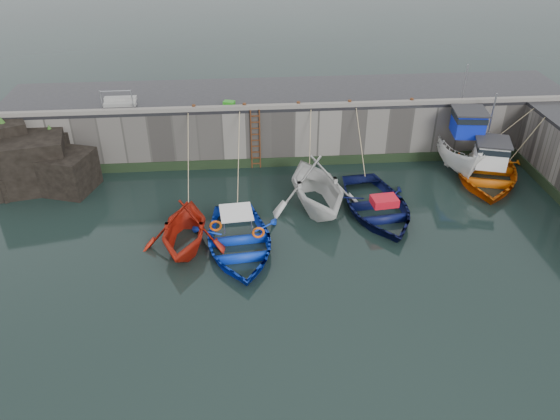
{
  "coord_description": "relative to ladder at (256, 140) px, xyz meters",
  "views": [
    {
      "loc": [
        -2.83,
        -15.57,
        13.23
      ],
      "look_at": [
        -1.26,
        3.69,
        1.2
      ],
      "focal_mm": 35.0,
      "sensor_mm": 36.0,
      "label": 1
    }
  ],
  "objects": [
    {
      "name": "boat_near_blacktrim_rope",
      "position": [
        2.59,
        -0.76,
        -1.59
      ],
      "size": [
        0.04,
        3.1,
        3.1
      ],
      "primitive_type": null,
      "color": "tan",
      "rests_on": "ground"
    },
    {
      "name": "boat_near_blacktrim",
      "position": [
        2.59,
        -4.1,
        -1.59
      ],
      "size": [
        5.33,
        5.92,
        2.76
      ],
      "primitive_type": "imported",
      "rotation": [
        0.0,
        0.0,
        0.17
      ],
      "color": "silver",
      "rests_on": "ground"
    },
    {
      "name": "boat_near_navy_rope",
      "position": [
        5.26,
        -1.13,
        -1.59
      ],
      "size": [
        0.04,
        3.56,
        3.1
      ],
      "primitive_type": null,
      "color": "tan",
      "rests_on": "ground"
    },
    {
      "name": "kerb_back",
      "position": [
        2.0,
        0.24,
        1.67
      ],
      "size": [
        30.0,
        0.3,
        0.2
      ],
      "primitive_type": "cube",
      "color": "slate",
      "rests_on": "road_back"
    },
    {
      "name": "algae_back",
      "position": [
        2.0,
        0.05,
        -1.34
      ],
      "size": [
        30.0,
        0.08,
        0.5
      ],
      "primitive_type": "cube",
      "color": "black",
      "rests_on": "ground"
    },
    {
      "name": "bollard_b",
      "position": [
        -0.5,
        0.34,
        1.71
      ],
      "size": [
        0.18,
        0.18,
        0.28
      ],
      "primitive_type": "cylinder",
      "color": "#3F1E0F",
      "rests_on": "road_back"
    },
    {
      "name": "bollard_e",
      "position": [
        8.0,
        0.34,
        1.71
      ],
      "size": [
        0.18,
        0.18,
        0.28
      ],
      "primitive_type": "cylinder",
      "color": "#3F1E0F",
      "rests_on": "road_back"
    },
    {
      "name": "rock_outcrop",
      "position": [
        -10.92,
        -0.8,
        -0.33
      ],
      "size": [
        5.85,
        4.24,
        3.41
      ],
      "color": "black",
      "rests_on": "ground"
    },
    {
      "name": "bollard_d",
      "position": [
        4.8,
        0.34,
        1.71
      ],
      "size": [
        0.18,
        0.18,
        0.28
      ],
      "primitive_type": "cylinder",
      "color": "#3F1E0F",
      "rests_on": "road_back"
    },
    {
      "name": "boat_far_white",
      "position": [
        10.64,
        -0.48,
        -0.6
      ],
      "size": [
        3.05,
        6.27,
        5.32
      ],
      "rotation": [
        0.0,
        0.0,
        -0.13
      ],
      "color": "white",
      "rests_on": "ground"
    },
    {
      "name": "road_back",
      "position": [
        2.0,
        2.59,
        1.49
      ],
      "size": [
        30.0,
        5.0,
        0.16
      ],
      "primitive_type": "cube",
      "color": "black",
      "rests_on": "quay_back"
    },
    {
      "name": "boat_near_white_rope",
      "position": [
        -3.24,
        -2.07,
        -1.59
      ],
      "size": [
        0.04,
        5.04,
        3.1
      ],
      "primitive_type": null,
      "color": "tan",
      "rests_on": "ground"
    },
    {
      "name": "boat_near_navy",
      "position": [
        5.26,
        -4.84,
        -1.59
      ],
      "size": [
        4.68,
        6.13,
        1.18
      ],
      "primitive_type": "imported",
      "rotation": [
        0.0,
        0.0,
        0.11
      ],
      "color": "#090F3E",
      "rests_on": "ground"
    },
    {
      "name": "boat_far_orange",
      "position": [
        11.49,
        -1.97,
        -1.16
      ],
      "size": [
        6.3,
        7.54,
        4.34
      ],
      "rotation": [
        0.0,
        0.0,
        -0.29
      ],
      "color": "orange",
      "rests_on": "ground"
    },
    {
      "name": "railing",
      "position": [
        -6.75,
        1.33,
        1.77
      ],
      "size": [
        1.6,
        1.05,
        1.0
      ],
      "color": "#A5A8AD",
      "rests_on": "road_back"
    },
    {
      "name": "ladder",
      "position": [
        0.0,
        0.0,
        0.0
      ],
      "size": [
        0.51,
        0.08,
        3.2
      ],
      "color": "#3F1E0F",
      "rests_on": "ground"
    },
    {
      "name": "boat_near_white",
      "position": [
        -3.24,
        -6.73,
        -1.59
      ],
      "size": [
        4.06,
        4.6,
        2.27
      ],
      "primitive_type": "imported",
      "rotation": [
        0.0,
        0.0,
        -0.08
      ],
      "color": "#B21F0F",
      "rests_on": "ground"
    },
    {
      "name": "bollard_a",
      "position": [
        -3.0,
        0.34,
        1.71
      ],
      "size": [
        0.18,
        0.18,
        0.28
      ],
      "primitive_type": "cylinder",
      "color": "#3F1E0F",
      "rests_on": "road_back"
    },
    {
      "name": "fish_crate",
      "position": [
        -1.26,
        0.66,
        1.71
      ],
      "size": [
        0.63,
        0.52,
        0.29
      ],
      "primitive_type": "cube",
      "rotation": [
        0.0,
        0.0,
        -0.3
      ],
      "color": "#248818",
      "rests_on": "road_back"
    },
    {
      "name": "boat_near_blue",
      "position": [
        -1.04,
        -7.15,
        -1.59
      ],
      "size": [
        4.49,
        5.94,
        1.16
      ],
      "primitive_type": "imported",
      "rotation": [
        0.0,
        0.0,
        0.09
      ],
      "color": "#0C33BE",
      "rests_on": "ground"
    },
    {
      "name": "ground",
      "position": [
        2.0,
        -9.91,
        -1.59
      ],
      "size": [
        120.0,
        120.0,
        0.0
      ],
      "primitive_type": "plane",
      "color": "black",
      "rests_on": "ground"
    },
    {
      "name": "boat_near_blue_rope",
      "position": [
        -1.04,
        -2.28,
        -1.59
      ],
      "size": [
        0.04,
        5.41,
        3.1
      ],
      "primitive_type": null,
      "color": "tan",
      "rests_on": "ground"
    },
    {
      "name": "bollard_c",
      "position": [
        2.2,
        0.34,
        1.71
      ],
      "size": [
        0.18,
        0.18,
        0.28
      ],
      "primitive_type": "cylinder",
      "color": "#3F1E0F",
      "rests_on": "road_back"
    },
    {
      "name": "quay_back",
      "position": [
        2.0,
        2.59,
        -0.09
      ],
      "size": [
        30.0,
        5.0,
        3.0
      ],
      "primitive_type": "cube",
      "color": "slate",
      "rests_on": "ground"
    }
  ]
}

